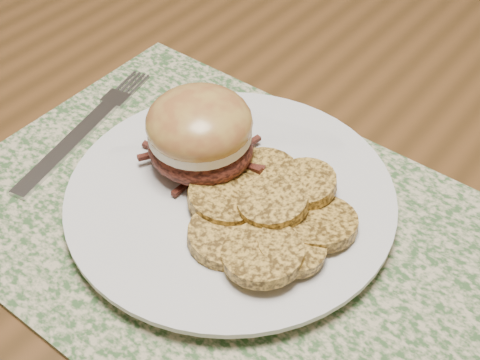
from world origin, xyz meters
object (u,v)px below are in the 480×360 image
at_px(dining_table, 309,162).
at_px(fork, 86,128).
at_px(dinner_plate, 231,199).
at_px(pork_sandwich, 200,133).

relative_size(dining_table, fork, 7.50).
distance_m(dinner_plate, fork, 0.17).
bearing_deg(dining_table, dinner_plate, -82.03).
bearing_deg(dinner_plate, fork, -177.63).
bearing_deg(fork, pork_sandwich, -3.15).
height_order(dinner_plate, fork, dinner_plate).
xyz_separation_m(dinner_plate, fork, (-0.17, -0.01, -0.01)).
relative_size(pork_sandwich, fork, 0.52).
xyz_separation_m(dining_table, pork_sandwich, (-0.02, -0.15, 0.13)).
bearing_deg(dinner_plate, pork_sandwich, 163.47).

